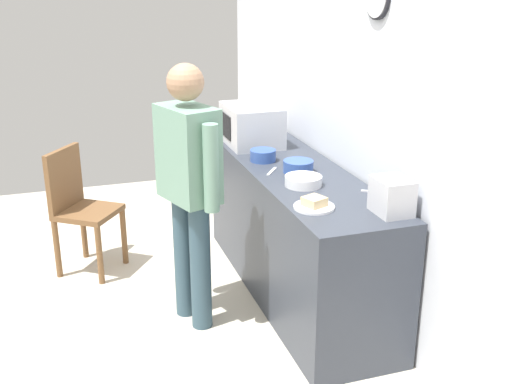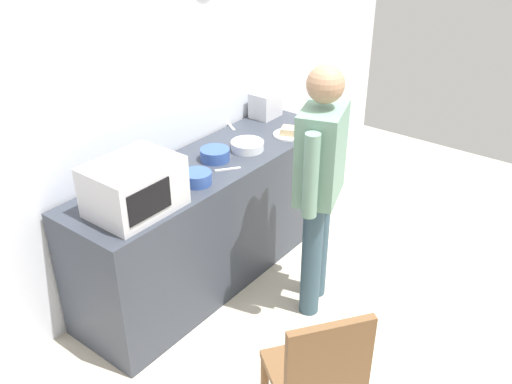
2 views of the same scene
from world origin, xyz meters
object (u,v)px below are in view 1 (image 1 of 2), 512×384
Objects in this scene: sandwich_plate at (314,205)px; toaster at (392,196)px; cereal_bowl at (263,155)px; person_standing at (189,178)px; microwave at (252,125)px; wooden_chair at (79,204)px; salad_bowl at (298,166)px; fork_utensil at (375,192)px; mixing_bowl at (303,181)px; spoon_utensil at (272,171)px.

toaster is (0.20, 0.37, 0.08)m from sandwich_plate.
cereal_bowl is 0.75m from person_standing.
microwave is 1.11m from person_standing.
salad_bowl is at bearing 57.77° from wooden_chair.
fork_utensil is 1.13m from person_standing.
microwave is 2.94× the size of fork_utensil.
mixing_bowl is 1.36× the size of spoon_utensil.
cereal_bowl is 1.22m from toaster.
sandwich_plate is 0.66m from salad_bowl.
salad_bowl is 1.70m from wooden_chair.
person_standing is (-0.15, -0.69, 0.04)m from mixing_bowl.
spoon_utensil is at bearing -110.44° from salad_bowl.
person_standing reaches higher than fork_utensil.
cereal_bowl is (-0.32, -0.14, -0.00)m from salad_bowl.
cereal_bowl reaches higher than spoon_utensil.
fork_utensil is at bearing 38.57° from spoon_utensil.
microwave is 0.53× the size of wooden_chair.
microwave is 1.42m from sandwich_plate.
microwave is 2.94× the size of spoon_utensil.
salad_bowl is 1.18× the size of fork_utensil.
fork_utensil is 0.18× the size of wooden_chair.
cereal_bowl is 0.82× the size of toaster.
fork_utensil is at bearing 165.74° from toaster.
salad_bowl is 0.35m from cereal_bowl.
mixing_bowl is 0.65m from toaster.
mixing_bowl reaches higher than spoon_utensil.
cereal_bowl is 1.06× the size of fork_utensil.
fork_utensil is (-0.33, 0.08, -0.10)m from toaster.
cereal_bowl is at bearing -152.64° from fork_utensil.
wooden_chair is at bearing -140.98° from sandwich_plate.
fork_utensil is 1.00× the size of spoon_utensil.
cereal_bowl is (0.45, -0.06, -0.11)m from microwave.
spoon_utensil is (-0.57, -0.46, 0.00)m from fork_utensil.
toaster is at bearing 10.12° from microwave.
sandwich_plate is 0.43m from toaster.
fork_utensil is at bearing 55.43° from mixing_bowl.
sandwich_plate is at bearing -13.33° from mixing_bowl.
sandwich_plate is 1.06× the size of toaster.
fork_utensil is (0.25, 0.36, -0.03)m from mixing_bowl.
microwave is 0.73m from spoon_utensil.
cereal_bowl reaches higher than fork_utensil.
fork_utensil and spoon_utensil have the same top height.
toaster is 1.29× the size of spoon_utensil.
microwave reaches higher than cereal_bowl.
mixing_bowl is 0.25× the size of wooden_chair.
salad_bowl reaches higher than wooden_chair.
spoon_utensil is at bearing -141.43° from fork_utensil.
wooden_chair is at bearing -130.76° from mixing_bowl.
spoon_utensil is at bearing -6.90° from microwave.
mixing_bowl reaches higher than wooden_chair.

